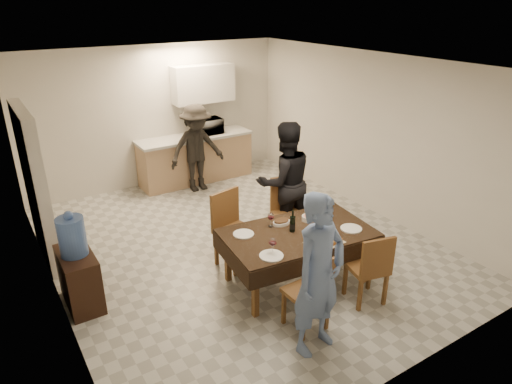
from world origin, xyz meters
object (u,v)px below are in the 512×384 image
console (80,279)px  water_pitcher (323,218)px  savoury_tart (325,241)px  water_jug (72,237)px  microwave (208,126)px  wine_bottle (293,221)px  person_kitchen (197,148)px  person_near (319,275)px  dining_table (298,234)px  person_far (285,182)px

console → water_pitcher: bearing=-20.5°
savoury_tart → water_pitcher: bearing=52.9°
water_jug → water_pitcher: bearing=-20.5°
savoury_tart → microwave: 4.31m
wine_bottle → person_kitchen: 3.39m
savoury_tart → person_near: 0.94m
wine_bottle → savoury_tart: 0.47m
dining_table → savoury_tart: bearing=-68.8°
person_near → person_kitchen: (0.83, 4.47, -0.05)m
savoury_tart → microwave: bearing=81.3°
dining_table → person_near: bearing=-111.2°
wine_bottle → person_far: 1.17m
water_pitcher → person_kitchen: person_kitchen is taller
dining_table → microwave: microwave is taller
microwave → person_near: size_ratio=0.31×
person_near → console: bearing=123.3°
person_kitchen → savoury_tart: bearing=-92.7°
dining_table → person_near: (-0.55, -1.05, 0.19)m
microwave → wine_bottle: bearing=78.2°
dining_table → person_far: 1.21m
wine_bottle → water_jug: bearing=158.4°
wine_bottle → person_far: size_ratio=0.16×
wine_bottle → person_kitchen: person_kitchen is taller
water_pitcher → console: bearing=159.5°
microwave → console: bearing=42.3°
water_jug → person_near: 2.77m
water_pitcher → person_far: size_ratio=0.12×
water_jug → person_far: person_far is taller
water_jug → savoury_tart: water_jug is taller
water_jug → person_far: bearing=1.2°
savoury_tart → wine_bottle: bearing=109.2°
person_near → savoury_tart: bearing=36.6°
water_pitcher → savoury_tart: (-0.25, -0.33, -0.08)m
microwave → person_near: person_near is taller
water_pitcher → person_far: (0.20, 1.10, 0.07)m
person_far → console: bearing=11.1°
console → microwave: size_ratio=1.36×
wine_bottle → person_kitchen: (0.33, 3.37, -0.04)m
console → water_jug: water_jug is taller
water_pitcher → person_far: bearing=79.7°
person_far → person_kitchen: 2.39m
wine_bottle → microwave: 3.91m
console → savoury_tart: bearing=-28.5°
wine_bottle → microwave: size_ratio=0.52×
water_jug → person_far: 2.97m
water_pitcher → microwave: size_ratio=0.41×
dining_table → water_jug: 2.62m
microwave → person_far: (-0.20, -2.82, -0.16)m
dining_table → console: bearing=164.3°
savoury_tart → person_near: bearing=-134.1°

